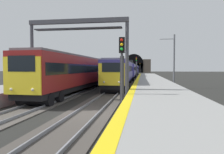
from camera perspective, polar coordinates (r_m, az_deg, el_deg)
ground_plane at (r=12.33m, az=-7.02°, el=-10.46°), size 320.00×320.00×0.00m
platform_right at (r=11.87m, az=15.08°, el=-8.55°), size 112.00×4.80×1.01m
platform_right_edge_strip at (r=11.73m, az=4.56°, el=-6.09°), size 112.00×0.50×0.01m
track_main_line at (r=12.32m, az=-7.03°, el=-10.27°), size 160.00×2.95×0.21m
track_adjacent_line at (r=14.05m, az=-24.12°, el=-8.88°), size 160.00×2.72×0.21m
train_main_approaching at (r=60.44m, az=5.49°, el=1.96°), size 79.69×3.07×4.72m
train_adjacent_platform at (r=33.80m, az=-4.22°, el=1.78°), size 41.75×3.31×4.12m
railway_signal_near at (r=13.73m, az=2.77°, el=3.23°), size 0.39×0.38×4.82m
railway_signal_mid at (r=45.35m, az=6.82°, el=3.01°), size 0.39×0.38×5.26m
railway_signal_far at (r=106.48m, az=7.83°, el=2.77°), size 0.39×0.38×5.49m
overhead_signal_gantry at (r=17.48m, az=-9.54°, el=10.35°), size 0.70×8.49×6.82m
tunnel_portal at (r=124.95m, az=6.12°, el=3.09°), size 2.22×20.21×11.32m
catenary_mast_near at (r=28.67m, az=16.86°, el=4.33°), size 0.22×2.01×7.26m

